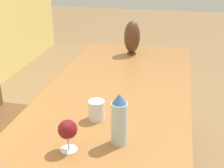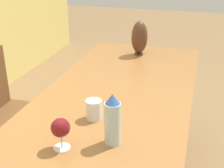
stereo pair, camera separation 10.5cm
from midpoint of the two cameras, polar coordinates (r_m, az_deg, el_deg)
name	(u,v)px [view 1 (the left image)]	position (r m, az deg, el deg)	size (l,w,h in m)	color
dining_table	(102,135)	(1.54, -3.88, -9.30)	(2.59, 0.84, 0.74)	#936033
water_bottle	(119,120)	(1.29, -1.02, -6.62)	(0.07, 0.07, 0.23)	#ADCCD6
water_tumbler	(97,110)	(1.51, -4.84, -4.81)	(0.08, 0.08, 0.10)	silver
vase	(132,37)	(2.40, 2.43, 8.53)	(0.12, 0.12, 0.26)	#4C2D1E
wine_glass_1	(68,130)	(1.28, -10.47, -8.34)	(0.08, 0.08, 0.14)	silver
chair_far	(3,115)	(2.22, -20.61, -5.34)	(0.44, 0.44, 0.88)	brown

